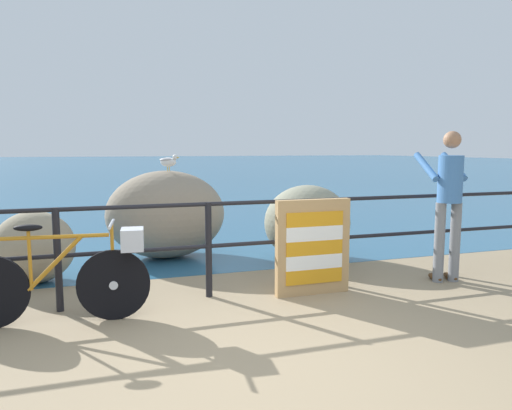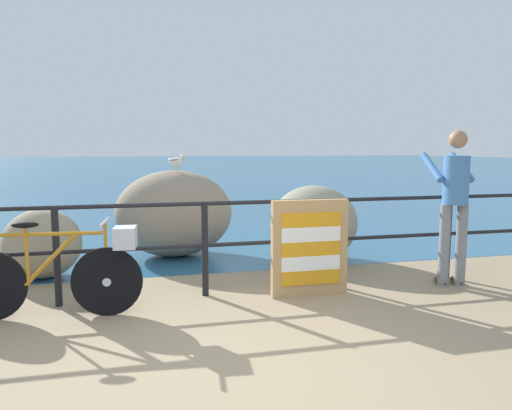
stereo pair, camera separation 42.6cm
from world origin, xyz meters
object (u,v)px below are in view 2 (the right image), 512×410
(bicycle, at_px, (65,269))
(folded_deckchair_stack, at_px, (310,248))
(seagull, at_px, (176,161))
(breakwater_boulder_main, at_px, (174,213))
(person_at_railing, at_px, (454,200))
(breakwater_boulder_right, at_px, (314,223))
(breakwater_boulder_left, at_px, (42,244))

(bicycle, distance_m, folded_deckchair_stack, 2.45)
(bicycle, height_order, seagull, seagull)
(breakwater_boulder_main, distance_m, seagull, 0.78)
(person_at_railing, xyz_separation_m, breakwater_boulder_main, (-3.01, 2.28, -0.36))
(folded_deckchair_stack, bearing_deg, bicycle, -177.42)
(folded_deckchair_stack, xyz_separation_m, breakwater_boulder_main, (-1.29, 2.25, 0.11))
(breakwater_boulder_right, distance_m, seagull, 2.15)
(bicycle, bearing_deg, seagull, 67.49)
(breakwater_boulder_left, height_order, breakwater_boulder_right, breakwater_boulder_right)
(bicycle, bearing_deg, breakwater_boulder_right, 33.08)
(bicycle, height_order, breakwater_boulder_right, breakwater_boulder_right)
(breakwater_boulder_main, xyz_separation_m, breakwater_boulder_left, (-1.65, -0.84, -0.21))
(bicycle, xyz_separation_m, breakwater_boulder_left, (-0.49, 1.52, -0.04))
(folded_deckchair_stack, bearing_deg, seagull, 120.07)
(folded_deckchair_stack, bearing_deg, person_at_railing, -0.83)
(bicycle, relative_size, folded_deckchair_stack, 1.63)
(person_at_railing, xyz_separation_m, breakwater_boulder_left, (-4.66, 1.44, -0.57))
(breakwater_boulder_right, bearing_deg, bicycle, -152.16)
(breakwater_boulder_right, xyz_separation_m, seagull, (-1.85, 0.66, 0.87))
(breakwater_boulder_main, bearing_deg, breakwater_boulder_right, -21.76)
(person_at_railing, relative_size, folded_deckchair_stack, 1.71)
(bicycle, bearing_deg, person_at_railing, 6.40)
(breakwater_boulder_left, bearing_deg, person_at_railing, -17.14)
(person_at_railing, distance_m, breakwater_boulder_right, 1.95)
(breakwater_boulder_right, bearing_deg, folded_deckchair_stack, -111.93)
(breakwater_boulder_left, bearing_deg, breakwater_boulder_right, 1.42)
(folded_deckchair_stack, xyz_separation_m, breakwater_boulder_right, (0.60, 1.50, 0.01))
(breakwater_boulder_main, bearing_deg, folded_deckchair_stack, -60.24)
(person_at_railing, height_order, breakwater_boulder_right, person_at_railing)
(breakwater_boulder_main, distance_m, breakwater_boulder_right, 2.04)
(folded_deckchair_stack, distance_m, breakwater_boulder_main, 2.60)
(breakwater_boulder_main, height_order, breakwater_boulder_right, breakwater_boulder_main)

